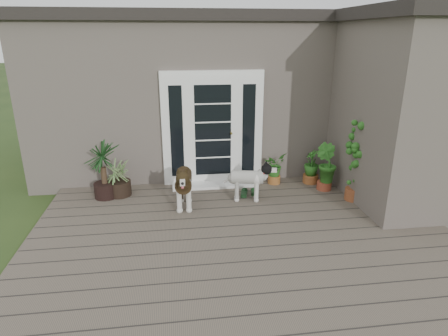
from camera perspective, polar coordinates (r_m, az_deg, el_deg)
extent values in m
cube|color=#6B5B4C|center=(5.68, 2.87, -10.57)|extent=(6.20, 4.60, 0.12)
cube|color=#665E54|center=(9.23, -1.83, 10.97)|extent=(7.40, 4.00, 3.10)
cube|color=#2D2826|center=(9.14, -1.94, 21.25)|extent=(7.60, 4.20, 0.20)
cube|color=#665E54|center=(7.20, 24.89, 6.81)|extent=(1.60, 2.40, 3.10)
cube|color=#2D2826|center=(7.08, 26.86, 19.91)|extent=(1.80, 2.60, 0.20)
cube|color=white|center=(7.28, -1.69, 5.85)|extent=(1.90, 0.14, 2.15)
cube|color=white|center=(7.40, -1.44, -2.44)|extent=(1.60, 0.40, 0.05)
imported|color=#164D1B|center=(7.51, 7.49, -0.37)|extent=(0.58, 0.58, 0.52)
imported|color=#225618|center=(7.36, 14.79, -0.71)|extent=(0.59, 0.59, 0.65)
imported|color=#244F16|center=(7.66, 12.81, -0.27)|extent=(0.36, 0.36, 0.53)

